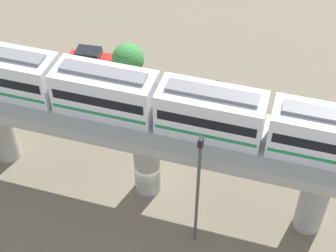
# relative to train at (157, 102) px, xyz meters

# --- Properties ---
(ground_plane) EXTENTS (120.00, 120.00, 0.00)m
(ground_plane) POSITION_rel_train_xyz_m (0.00, 0.80, -8.60)
(ground_plane) COLOR #706654
(viaduct) EXTENTS (5.20, 35.80, 7.07)m
(viaduct) POSITION_rel_train_xyz_m (0.00, 0.80, -3.04)
(viaduct) COLOR #A8A59E
(viaduct) RESTS_ON ground
(train) EXTENTS (2.64, 27.45, 3.24)m
(train) POSITION_rel_train_xyz_m (0.00, 0.00, 0.00)
(train) COLOR white
(train) RESTS_ON viaduct
(parked_car_white) EXTENTS (2.15, 4.34, 1.76)m
(parked_car_white) POSITION_rel_train_xyz_m (10.89, -2.81, -7.86)
(parked_car_white) COLOR white
(parked_car_white) RESTS_ON ground
(parked_car_yellow) EXTENTS (1.89, 4.24, 1.76)m
(parked_car_yellow) POSITION_rel_train_xyz_m (6.09, -8.86, -7.86)
(parked_car_yellow) COLOR yellow
(parked_car_yellow) RESTS_ON ground
(parked_car_red) EXTENTS (2.24, 4.37, 1.76)m
(parked_car_red) POSITION_rel_train_xyz_m (12.82, 10.85, -7.86)
(parked_car_red) COLOR red
(parked_car_red) RESTS_ON ground
(tree_mid_lot) EXTENTS (2.81, 2.81, 5.04)m
(tree_mid_lot) POSITION_rel_train_xyz_m (10.10, 5.86, -5.00)
(tree_mid_lot) COLOR brown
(tree_mid_lot) RESTS_ON ground
(signal_post) EXTENTS (0.44, 0.28, 9.67)m
(signal_post) POSITION_rel_train_xyz_m (-3.40, -3.66, -3.25)
(signal_post) COLOR #4C4C51
(signal_post) RESTS_ON ground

